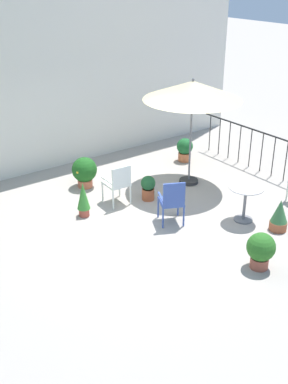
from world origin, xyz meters
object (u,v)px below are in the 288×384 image
Objects in this scene: cafe_table_0 at (245,197)px; patio_chair_2 at (172,200)px; potted_plant_2 at (148,187)px; patio_umbrella_0 at (193,91)px; potted_plant_0 at (279,216)px; patio_chair_0 at (118,182)px; potted_plant_1 at (185,149)px; potted_plant_4 at (84,171)px; potted_plant_5 at (83,199)px; potted_plant_3 at (261,249)px.

cafe_table_0 is 0.78× the size of patio_chair_2.
potted_plant_2 is (-0.99, 1.89, -0.22)m from cafe_table_0.
potted_plant_0 is at bearing -91.21° from patio_umbrella_0.
patio_chair_0 reaches higher than potted_plant_0.
potted_plant_1 is at bearing 53.54° from patio_umbrella_0.
potted_plant_2 is (-2.13, -1.26, -0.03)m from potted_plant_1.
patio_umbrella_0 is 3.84× the size of potted_plant_0.
patio_chair_2 reaches higher than potted_plant_4.
potted_plant_2 is (-1.25, 2.56, -0.01)m from potted_plant_0.
potted_plant_0 is 0.86× the size of potted_plant_5.
patio_umbrella_0 is at bearing 6.21° from potted_plant_2.
potted_plant_4 is 1.42m from potted_plant_5.
patio_umbrella_0 is 3.34m from potted_plant_5.
potted_plant_0 is at bearing -64.00° from potted_plant_2.
cafe_table_0 is 2.66m from patio_chair_0.
potted_plant_4 is at bearing 117.18° from potted_plant_0.
potted_plant_5 is at bearing 133.14° from patio_chair_2.
potted_plant_2 is (-1.31, -0.14, -1.89)m from patio_umbrella_0.
potted_plant_1 is at bearing 76.96° from potted_plant_0.
patio_chair_2 is at bearing -134.91° from potted_plant_1.
potted_plant_3 is at bearing -80.64° from potted_plant_4.
patio_chair_2 is 2.60m from potted_plant_4.
potted_plant_0 is 1.16× the size of potted_plant_2.
patio_chair_2 is 1.45× the size of potted_plant_3.
potted_plant_5 is at bearing 140.46° from cafe_table_0.
potted_plant_0 is at bearing -44.73° from potted_plant_5.
cafe_table_0 is at bearing -62.32° from potted_plant_2.
patio_umbrella_0 is at bearing -0.67° from potted_plant_5.
potted_plant_1 is (2.78, 1.07, -0.19)m from patio_chair_0.
cafe_table_0 is at bearing -109.87° from potted_plant_1.
potted_plant_3 is at bearing -115.78° from potted_plant_1.
patio_chair_2 is 2.08m from potted_plant_3.
patio_umbrella_0 is at bearing -126.46° from potted_plant_1.
potted_plant_4 is at bearing 149.00° from patio_umbrella_0.
patio_umbrella_0 reaches higher than potted_plant_3.
patio_chair_2 reaches higher than patio_chair_0.
cafe_table_0 is at bearing -98.73° from patio_umbrella_0.
potted_plant_1 is 0.82× the size of potted_plant_5.
patio_chair_2 is at bearing 96.83° from potted_plant_3.
cafe_table_0 is at bearing -51.90° from patio_chair_0.
patio_chair_2 reaches higher than potted_plant_1.
potted_plant_1 is at bearing 16.62° from potted_plant_5.
cafe_table_0 is at bearing 110.95° from potted_plant_0.
cafe_table_0 is 3.25m from potted_plant_5.
potted_plant_0 is 1.05× the size of potted_plant_1.
patio_umbrella_0 is 3.33× the size of cafe_table_0.
potted_plant_4 is at bearing 99.36° from potted_plant_3.
patio_umbrella_0 is at bearing 81.27° from cafe_table_0.
patio_chair_2 reaches higher than potted_plant_5.
patio_chair_0 is 1.21m from potted_plant_4.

